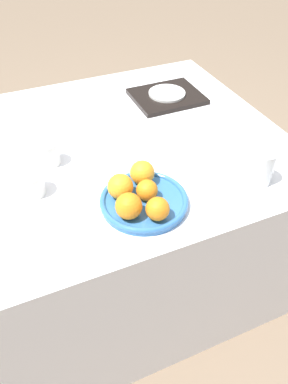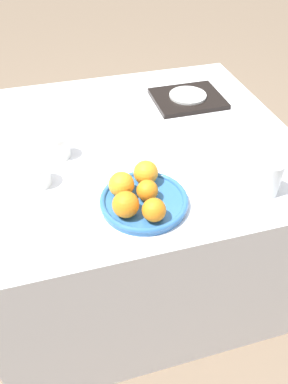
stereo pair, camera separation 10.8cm
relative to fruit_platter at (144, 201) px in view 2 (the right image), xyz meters
The scene contains 14 objects.
ground_plane 0.82m from the fruit_platter, 79.79° to the left, with size 12.00×12.00×0.00m, color #7A6651.
table 0.52m from the fruit_platter, 79.79° to the left, with size 1.16×1.08×0.72m.
fruit_platter is the anchor object (origin of this frame).
orange_0 0.04m from the fruit_platter, 15.00° to the left, with size 0.06×0.06×0.06m.
orange_1 0.09m from the fruit_platter, 146.14° to the right, with size 0.08×0.08×0.08m.
orange_2 0.09m from the fruit_platter, 86.18° to the right, with size 0.07×0.07×0.07m.
orange_3 0.09m from the fruit_platter, 70.50° to the left, with size 0.08×0.08×0.08m.
orange_4 0.08m from the fruit_platter, 143.53° to the left, with size 0.08×0.08×0.08m.
water_glass 0.38m from the fruit_platter, ahead, with size 0.08×0.08×0.11m.
serving_tray 0.66m from the fruit_platter, 58.19° to the left, with size 0.28×0.24×0.02m.
side_plate 0.66m from the fruit_platter, 58.19° to the left, with size 0.16×0.16×0.01m.
cup_0 0.38m from the fruit_platter, 124.28° to the left, with size 0.07×0.07×0.08m.
cup_1 0.35m from the fruit_platter, 148.19° to the left, with size 0.08×0.08×0.07m.
napkin 0.63m from the fruit_platter, 98.77° to the left, with size 0.13×0.10×0.01m.
Camera 2 is at (-0.28, -1.12, 1.49)m, focal length 35.00 mm.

